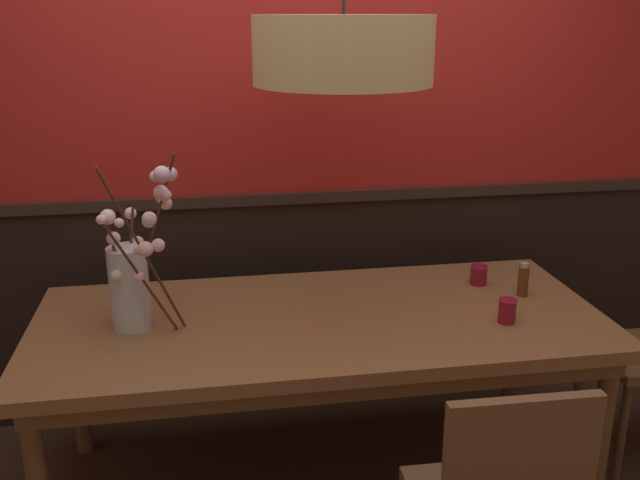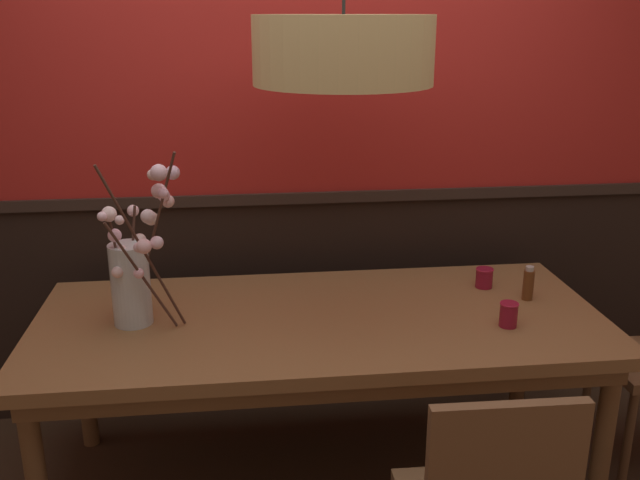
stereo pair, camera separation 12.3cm
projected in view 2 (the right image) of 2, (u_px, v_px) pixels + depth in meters
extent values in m
plane|color=#422D1E|center=(320.00, 480.00, 2.93)|extent=(24.00, 24.00, 0.00)
cube|color=black|center=(303.00, 301.00, 3.43)|extent=(5.99, 0.12, 1.03)
cube|color=#31241E|center=(303.00, 195.00, 3.25)|extent=(5.99, 0.14, 0.05)
cube|color=olive|center=(320.00, 322.00, 2.71)|extent=(2.18, 0.95, 0.05)
cube|color=brown|center=(320.00, 337.00, 2.73)|extent=(2.07, 0.84, 0.08)
cylinder|color=brown|center=(603.00, 446.00, 2.57)|extent=(0.07, 0.07, 0.70)
cylinder|color=brown|center=(84.00, 374.00, 3.08)|extent=(0.07, 0.07, 0.70)
cylinder|color=brown|center=(521.00, 350.00, 3.30)|extent=(0.07, 0.07, 0.70)
cube|color=brown|center=(363.00, 297.00, 3.61)|extent=(0.44, 0.45, 0.04)
cube|color=brown|center=(355.00, 242.00, 3.71)|extent=(0.39, 0.07, 0.43)
cylinder|color=brown|center=(404.00, 352.00, 3.55)|extent=(0.04, 0.04, 0.44)
cylinder|color=brown|center=(337.00, 358.00, 3.49)|extent=(0.04, 0.04, 0.44)
cylinder|color=brown|center=(384.00, 323.00, 3.88)|extent=(0.04, 0.04, 0.44)
cylinder|color=brown|center=(323.00, 329.00, 3.82)|extent=(0.04, 0.04, 0.44)
cube|color=brown|center=(239.00, 307.00, 3.53)|extent=(0.44, 0.43, 0.04)
cube|color=brown|center=(237.00, 251.00, 3.64)|extent=(0.42, 0.04, 0.43)
cylinder|color=brown|center=(279.00, 364.00, 3.45)|extent=(0.04, 0.04, 0.42)
cylinder|color=brown|center=(201.00, 369.00, 3.41)|extent=(0.04, 0.04, 0.42)
cylinder|color=brown|center=(276.00, 332.00, 3.80)|extent=(0.04, 0.04, 0.42)
cylinder|color=brown|center=(205.00, 335.00, 3.76)|extent=(0.04, 0.04, 0.42)
cube|color=brown|center=(505.00, 479.00, 1.83)|extent=(0.42, 0.04, 0.45)
cylinder|color=brown|center=(628.00, 441.00, 2.81)|extent=(0.04, 0.04, 0.45)
cylinder|color=brown|center=(586.00, 395.00, 3.15)|extent=(0.04, 0.04, 0.45)
cylinder|color=silver|center=(131.00, 284.00, 2.59)|extent=(0.14, 0.14, 0.31)
cylinder|color=silver|center=(133.00, 314.00, 2.63)|extent=(0.13, 0.13, 0.07)
cylinder|color=#472D23|center=(154.00, 233.00, 2.62)|extent=(0.22, 0.24, 0.65)
sphere|color=silver|center=(173.00, 173.00, 2.60)|extent=(0.05, 0.05, 0.05)
sphere|color=#FEDCCE|center=(151.00, 218.00, 2.62)|extent=(0.05, 0.05, 0.05)
sphere|color=#FAC8E2|center=(164.00, 196.00, 2.58)|extent=(0.05, 0.05, 0.05)
sphere|color=#FFD1D5|center=(168.00, 201.00, 2.63)|extent=(0.05, 0.05, 0.05)
cylinder|color=#472D23|center=(142.00, 277.00, 2.48)|extent=(0.22, 0.10, 0.44)
sphere|color=#FCC6CE|center=(144.00, 246.00, 2.37)|extent=(0.05, 0.05, 0.05)
sphere|color=#FFC8DC|center=(139.00, 273.00, 2.48)|extent=(0.04, 0.04, 0.04)
sphere|color=silver|center=(157.00, 243.00, 2.40)|extent=(0.05, 0.05, 0.05)
cylinder|color=#472D23|center=(143.00, 250.00, 2.42)|extent=(0.25, 0.20, 0.65)
sphere|color=#FFD6CF|center=(153.00, 175.00, 2.26)|extent=(0.04, 0.04, 0.04)
sphere|color=#F5C9DB|center=(138.00, 247.00, 2.43)|extent=(0.04, 0.04, 0.04)
sphere|color=#F5C7DA|center=(159.00, 173.00, 2.22)|extent=(0.05, 0.05, 0.05)
sphere|color=#FFC7E2|center=(163.00, 193.00, 2.27)|extent=(0.04, 0.04, 0.04)
sphere|color=#FFC4D1|center=(159.00, 191.00, 2.29)|extent=(0.05, 0.05, 0.05)
sphere|color=silver|center=(148.00, 216.00, 2.35)|extent=(0.05, 0.05, 0.05)
cylinder|color=#472D23|center=(132.00, 263.00, 2.62)|extent=(0.07, 0.01, 0.44)
sphere|color=white|center=(138.00, 251.00, 2.62)|extent=(0.03, 0.03, 0.03)
sphere|color=#FAD5D1|center=(140.00, 240.00, 2.62)|extent=(0.05, 0.05, 0.05)
sphere|color=#FACED7|center=(133.00, 211.00, 2.60)|extent=(0.04, 0.04, 0.04)
cylinder|color=#472D23|center=(120.00, 268.00, 2.53)|extent=(0.07, 0.04, 0.46)
sphere|color=white|center=(120.00, 220.00, 2.43)|extent=(0.03, 0.03, 0.03)
sphere|color=#F9C6DF|center=(115.00, 235.00, 2.50)|extent=(0.05, 0.05, 0.05)
sphere|color=white|center=(109.00, 214.00, 2.46)|extent=(0.05, 0.05, 0.05)
sphere|color=#F5D1D1|center=(118.00, 272.00, 2.50)|extent=(0.04, 0.04, 0.04)
sphere|color=white|center=(102.00, 217.00, 2.43)|extent=(0.03, 0.03, 0.03)
sphere|color=#FFD6D9|center=(122.00, 249.00, 2.50)|extent=(0.03, 0.03, 0.03)
cylinder|color=maroon|center=(484.00, 278.00, 2.97)|extent=(0.07, 0.07, 0.08)
torus|color=#A81B37|center=(485.00, 269.00, 2.96)|extent=(0.08, 0.08, 0.01)
cylinder|color=silver|center=(484.00, 281.00, 2.97)|extent=(0.05, 0.05, 0.04)
cylinder|color=maroon|center=(509.00, 315.00, 2.59)|extent=(0.07, 0.07, 0.09)
torus|color=#A81B37|center=(510.00, 304.00, 2.58)|extent=(0.07, 0.07, 0.01)
cylinder|color=silver|center=(508.00, 318.00, 2.60)|extent=(0.05, 0.05, 0.05)
cylinder|color=brown|center=(528.00, 285.00, 2.83)|extent=(0.04, 0.04, 0.12)
cylinder|color=beige|center=(530.00, 269.00, 2.81)|extent=(0.03, 0.03, 0.02)
cylinder|color=tan|center=(343.00, 50.00, 2.41)|extent=(0.62, 0.62, 0.23)
sphere|color=#F9EAB7|center=(343.00, 61.00, 2.42)|extent=(0.14, 0.14, 0.14)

